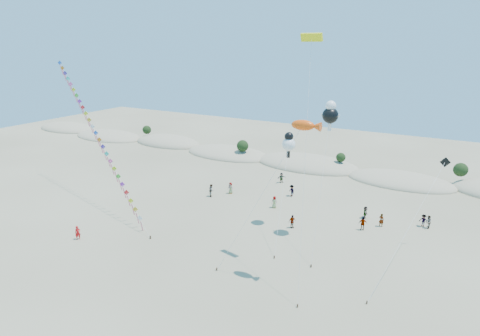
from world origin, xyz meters
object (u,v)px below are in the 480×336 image
Objects in this scene: fish_kite at (306,126)px; parafoil_kite at (311,44)px; kite_train at (95,131)px; flyer_foreground at (78,233)px.

parafoil_kite is (-1.19, 3.67, 6.50)m from fish_kite.
kite_train reaches higher than flyer_foreground.
parafoil_kite is 31.52m from flyer_foreground.
kite_train reaches higher than fish_kite.
parafoil_kite is (30.26, -1.56, 11.14)m from kite_train.
fish_kite is at bearing -47.73° from flyer_foreground.
parafoil_kite reaches higher than kite_train.
fish_kite is at bearing -9.45° from kite_train.
kite_train is at bearing 66.98° from flyer_foreground.
parafoil_kite is at bearing -38.69° from flyer_foreground.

